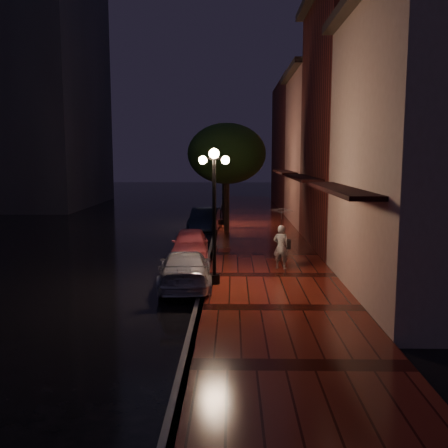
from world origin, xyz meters
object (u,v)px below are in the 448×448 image
(pink_car, at_px, (190,244))
(silver_car, at_px, (185,269))
(woman_with_umbrella, at_px, (281,228))
(navy_car, at_px, (205,220))
(streetlamp_near, at_px, (214,208))
(streetlamp_far, at_px, (223,184))
(parking_meter, at_px, (214,237))
(street_tree, at_px, (227,156))

(pink_car, distance_m, silver_car, 4.60)
(woman_with_umbrella, bearing_deg, navy_car, -48.35)
(streetlamp_near, height_order, woman_with_umbrella, streetlamp_near)
(streetlamp_far, bearing_deg, woman_with_umbrella, -78.76)
(silver_car, distance_m, parking_meter, 4.43)
(pink_car, relative_size, silver_car, 0.88)
(streetlamp_far, xyz_separation_m, woman_with_umbrella, (2.34, -11.78, -0.97))
(streetlamp_far, xyz_separation_m, street_tree, (0.26, -3.01, 1.64))
(streetlamp_near, height_order, navy_car, streetlamp_near)
(streetlamp_near, xyz_separation_m, woman_with_umbrella, (2.34, 2.22, -0.97))
(navy_car, distance_m, silver_car, 11.54)
(street_tree, distance_m, pink_car, 7.40)
(streetlamp_far, xyz_separation_m, parking_meter, (-0.20, -9.54, -1.65))
(streetlamp_far, xyz_separation_m, navy_car, (-0.95, -2.35, -1.91))
(parking_meter, bearing_deg, silver_car, -80.51)
(parking_meter, bearing_deg, streetlamp_near, -68.17)
(navy_car, distance_m, parking_meter, 7.23)
(streetlamp_far, bearing_deg, streetlamp_near, -90.00)
(street_tree, bearing_deg, navy_car, 151.45)
(streetlamp_far, height_order, silver_car, streetlamp_far)
(navy_car, xyz_separation_m, parking_meter, (0.75, -7.18, 0.26))
(pink_car, xyz_separation_m, navy_car, (0.23, 6.95, 0.07))
(woman_with_umbrella, bearing_deg, parking_meter, -19.06)
(streetlamp_far, xyz_separation_m, silver_car, (-0.95, -13.89, -2.00))
(streetlamp_far, height_order, street_tree, street_tree)
(street_tree, xyz_separation_m, woman_with_umbrella, (2.08, -8.77, -2.61))
(woman_with_umbrella, bearing_deg, street_tree, -54.24)
(navy_car, height_order, woman_with_umbrella, woman_with_umbrella)
(woman_with_umbrella, relative_size, parking_meter, 1.71)
(streetlamp_near, bearing_deg, pink_car, 104.07)
(street_tree, height_order, navy_car, street_tree)
(silver_car, bearing_deg, navy_car, -94.38)
(street_tree, xyz_separation_m, pink_car, (-1.44, -6.29, -3.63))
(woman_with_umbrella, bearing_deg, silver_car, 55.01)
(streetlamp_far, height_order, parking_meter, streetlamp_far)
(street_tree, xyz_separation_m, silver_car, (-1.21, -10.88, -3.65))
(streetlamp_near, height_order, street_tree, street_tree)
(street_tree, relative_size, parking_meter, 4.42)
(pink_car, distance_m, parking_meter, 1.06)
(streetlamp_near, distance_m, pink_car, 5.24)
(street_tree, distance_m, parking_meter, 7.33)
(navy_car, bearing_deg, woman_with_umbrella, -67.01)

